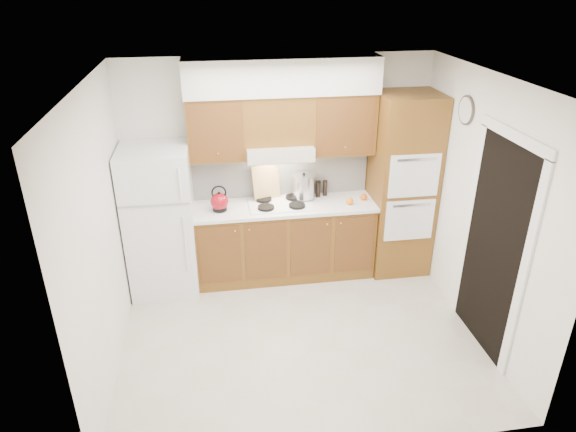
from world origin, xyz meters
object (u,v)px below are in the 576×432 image
object	(u,v)px
oven_cabinet	(402,185)
stock_pot	(304,186)
kettle	(219,202)
fridge	(160,221)

from	to	relation	value
oven_cabinet	stock_pot	xyz separation A→B (m)	(-1.16, 0.15, 0.00)
oven_cabinet	kettle	xyz separation A→B (m)	(-2.17, -0.03, -0.05)
kettle	stock_pot	size ratio (longest dim) A/B	0.75
oven_cabinet	fridge	bearing A→B (deg)	-179.30
fridge	oven_cabinet	world-z (taller)	oven_cabinet
fridge	kettle	xyz separation A→B (m)	(0.67, 0.00, 0.19)
fridge	stock_pot	world-z (taller)	fridge
kettle	stock_pot	world-z (taller)	stock_pot
oven_cabinet	kettle	world-z (taller)	oven_cabinet
fridge	kettle	world-z (taller)	fridge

